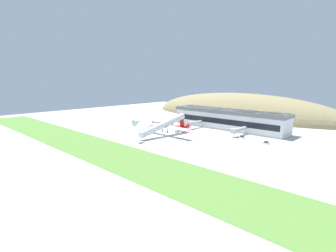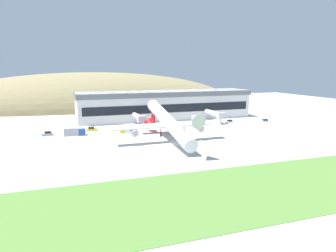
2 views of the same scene
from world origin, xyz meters
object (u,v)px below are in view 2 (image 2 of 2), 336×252
(terminal_building, at_px, (165,103))
(service_car_2, at_px, (265,121))
(fuel_truck, at_px, (128,129))
(jetway_0, at_px, (139,117))
(service_car_3, at_px, (92,129))
(cargo_airplane, at_px, (168,123))
(service_car_0, at_px, (47,134))
(jetway_1, at_px, (215,114))
(traffic_cone_0, at_px, (211,130))
(service_car_1, at_px, (229,122))
(box_truck, at_px, (74,132))

(terminal_building, xyz_separation_m, service_car_2, (40.67, -25.74, -7.27))
(terminal_building, bearing_deg, fuel_truck, -132.25)
(jetway_0, xyz_separation_m, service_car_3, (-20.50, -2.87, -3.37))
(cargo_airplane, relative_size, service_car_3, 11.27)
(service_car_0, bearing_deg, jetway_1, 4.89)
(service_car_3, bearing_deg, service_car_0, -165.30)
(terminal_building, bearing_deg, service_car_3, -153.31)
(cargo_airplane, bearing_deg, traffic_cone_0, 31.09)
(service_car_3, distance_m, traffic_cone_0, 48.69)
(fuel_truck, height_order, traffic_cone_0, fuel_truck)
(service_car_3, xyz_separation_m, traffic_cone_0, (45.83, -16.42, -0.34))
(jetway_1, xyz_separation_m, traffic_cone_0, (-11.26, -18.30, -3.71))
(cargo_airplane, height_order, service_car_1, cargo_airplane)
(box_truck, distance_m, traffic_cone_0, 53.84)
(cargo_airplane, relative_size, box_truck, 6.03)
(terminal_building, bearing_deg, traffic_cone_0, -78.50)
(service_car_2, bearing_deg, service_car_1, 168.31)
(cargo_airplane, relative_size, service_car_0, 11.62)
(jetway_1, height_order, traffic_cone_0, jetway_1)
(jetway_0, height_order, traffic_cone_0, jetway_0)
(terminal_building, relative_size, cargo_airplane, 1.80)
(terminal_building, relative_size, box_truck, 10.84)
(service_car_2, height_order, traffic_cone_0, service_car_2)
(jetway_0, height_order, fuel_truck, jetway_0)
(jetway_1, distance_m, service_car_3, 57.23)
(terminal_building, bearing_deg, jetway_1, -43.34)
(jetway_0, distance_m, service_car_2, 59.54)
(jetway_1, xyz_separation_m, box_truck, (-64.41, -9.79, -2.59))
(fuel_truck, bearing_deg, service_car_1, 6.75)
(jetway_0, distance_m, traffic_cone_0, 32.06)
(fuel_truck, height_order, box_truck, fuel_truck)
(jetway_1, distance_m, service_car_1, 7.75)
(jetway_1, bearing_deg, cargo_airplane, -136.98)
(terminal_building, distance_m, traffic_cone_0, 37.32)
(service_car_2, distance_m, box_truck, 86.55)
(jetway_1, xyz_separation_m, service_car_1, (5.15, -4.72, -3.34))
(jetway_0, xyz_separation_m, box_truck, (-27.81, -10.79, -2.59))
(jetway_1, xyz_separation_m, cargo_airplane, (-34.84, -32.51, 2.81))
(jetway_1, bearing_deg, jetway_0, 178.45)
(jetway_1, relative_size, fuel_truck, 2.64)
(jetway_0, bearing_deg, service_car_1, -7.79)
(service_car_3, distance_m, box_truck, 10.81)
(service_car_1, bearing_deg, jetway_0, 172.21)
(service_car_1, height_order, service_car_3, service_car_1)
(cargo_airplane, bearing_deg, terminal_building, 71.96)
(jetway_0, bearing_deg, service_car_0, -168.94)
(service_car_0, bearing_deg, cargo_airplane, -33.73)
(jetway_1, bearing_deg, service_car_1, -42.48)
(terminal_building, bearing_deg, jetway_0, -137.56)
(cargo_airplane, distance_m, service_car_2, 62.23)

